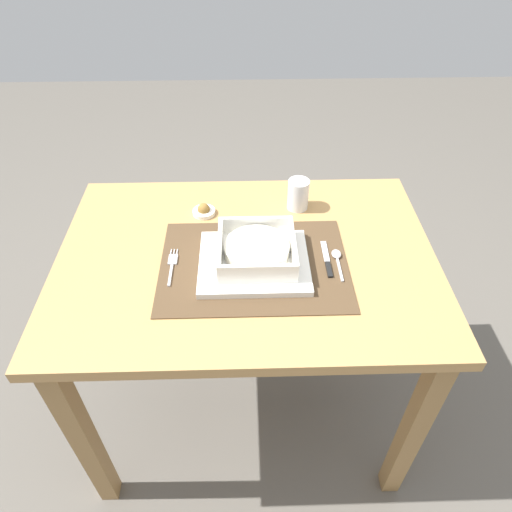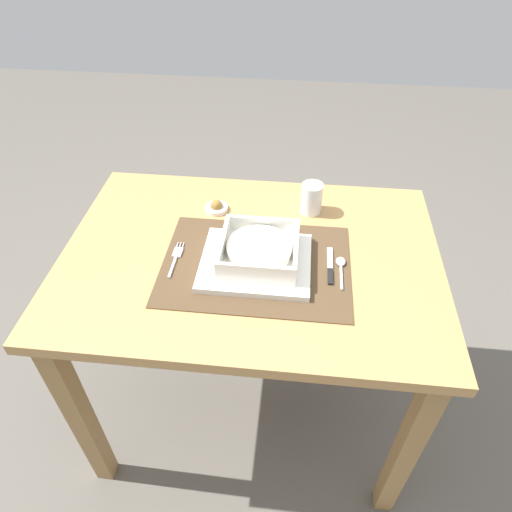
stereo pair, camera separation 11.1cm
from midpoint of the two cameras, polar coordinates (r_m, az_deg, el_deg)
The scene contains 10 objects.
ground_plane at distance 1.72m, azimuth 1.43°, elevation -17.79°, with size 6.00×6.00×0.00m, color #59544C.
dining_table at distance 1.24m, azimuth 1.91°, elevation -3.58°, with size 0.96×0.68×0.71m.
placemat at distance 1.13m, azimuth 2.81°, elevation -1.20°, with size 0.46×0.34×0.00m, color #4C3823.
serving_plate at distance 1.12m, azimuth 2.81°, elevation -0.92°, with size 0.27×0.22×0.02m, color white.
porridge_bowl at distance 1.11m, azimuth 3.25°, elevation 0.55°, with size 0.19×0.19×0.05m.
fork at distance 1.15m, azimuth -7.20°, elevation -0.19°, with size 0.02×0.13×0.00m.
spoon at distance 1.15m, azimuth 13.25°, elevation -1.20°, with size 0.02×0.11×0.01m.
butter_knife at distance 1.14m, azimuth 11.98°, elevation -1.62°, with size 0.01×0.13×0.01m.
drinking_glass at distance 1.29m, azimuth 9.38°, elevation 6.86°, with size 0.06×0.06×0.09m.
condiment_saucer at distance 1.30m, azimuth -2.49°, elevation 6.00°, with size 0.06×0.06×0.03m.
Camera 2 is at (0.11, -0.86, 1.49)m, focal length 32.17 mm.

